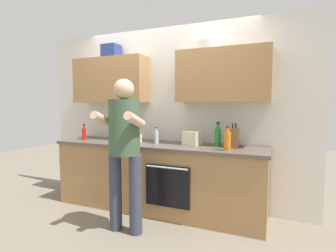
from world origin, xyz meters
name	(u,v)px	position (x,y,z in m)	size (l,w,h in m)	color
ground_plane	(157,209)	(0.00, 0.00, 0.00)	(12.00, 12.00, 0.00)	#756B5B
back_wall_unit	(164,99)	(0.00, 0.27, 1.49)	(4.00, 0.38, 2.50)	silver
counter	(157,177)	(0.00, 0.00, 0.45)	(2.84, 0.67, 0.90)	#A37547
person_standing	(124,143)	(-0.06, -0.68, 1.00)	(0.49, 0.45, 1.69)	#383D4C
bottle_oil	(118,133)	(-0.46, -0.19, 1.04)	(0.08, 0.08, 0.34)	olive
bottle_soda	(218,136)	(0.79, 0.13, 1.02)	(0.08, 0.08, 0.30)	#198C33
bottle_water	(156,137)	(0.00, 0.00, 0.99)	(0.06, 0.06, 0.22)	silver
bottle_juice	(227,140)	(0.96, -0.14, 1.01)	(0.08, 0.08, 0.28)	orange
bottle_hotsauce	(84,133)	(-1.14, -0.07, 0.99)	(0.06, 0.06, 0.23)	red
cup_coffee	(139,138)	(-0.29, 0.05, 0.95)	(0.08, 0.08, 0.11)	white
knife_block	(234,138)	(1.00, 0.07, 1.02)	(0.10, 0.14, 0.30)	brown
potted_herb	(128,130)	(-0.52, 0.15, 1.05)	(0.15, 0.15, 0.26)	#9E6647
grocery_bag_rice	(192,138)	(0.47, 0.08, 0.99)	(0.20, 0.18, 0.18)	beige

